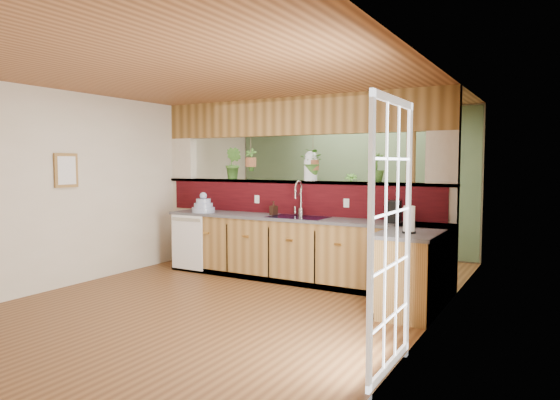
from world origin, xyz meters
The scene contains 28 objects.
ground centered at (0.00, 0.00, 0.00)m, with size 4.60×7.00×0.01m, color brown.
ceiling centered at (0.00, 0.00, 2.60)m, with size 4.60×7.00×0.01m, color brown.
wall_back centered at (0.00, 3.50, 1.30)m, with size 4.60×0.02×2.60m, color beige.
wall_left centered at (-2.30, 0.00, 1.30)m, with size 0.02×7.00×2.60m, color beige.
wall_right centered at (2.30, 0.00, 1.30)m, with size 0.02×7.00×2.60m, color beige.
pass_through_partition centered at (0.03, 1.35, 1.19)m, with size 4.60×0.21×2.60m.
pass_through_ledge centered at (0.00, 1.35, 1.37)m, with size 4.60×0.21×0.04m, color brown.
header_beam centered at (0.00, 1.35, 2.33)m, with size 4.60×0.15×0.55m, color brown.
sage_backwall centered at (0.00, 3.48, 1.30)m, with size 4.55×0.02×2.55m, color #526948.
countertop centered at (0.84, 0.87, 0.45)m, with size 4.14×1.52×0.90m.
dishwasher centered at (-1.48, 0.66, 0.46)m, with size 0.58×0.03×0.82m.
navy_sink centered at (0.25, 0.98, 0.82)m, with size 0.82×0.50×0.18m.
french_door centered at (2.27, -1.30, 1.05)m, with size 0.06×1.02×2.16m, color white.
framed_print centered at (-2.27, -0.80, 1.55)m, with size 0.04×0.35×0.45m.
faucet centered at (0.19, 1.13, 1.17)m, with size 0.22×0.22×0.50m.
dish_stack centered at (-1.30, 0.85, 0.99)m, with size 0.35×0.35×0.31m.
soap_dispenser centered at (-0.18, 1.04, 1.00)m, with size 0.09×0.09×0.20m, color #341D13.
coffee_maker centered at (1.57, 1.02, 1.03)m, with size 0.15×0.25×0.27m.
paper_towel centered at (2.01, 0.16, 1.04)m, with size 0.15×0.15×0.31m.
glass_jar centered at (0.25, 1.35, 1.61)m, with size 0.19×0.19×0.43m.
ledge_plant_left centered at (-1.09, 1.35, 1.64)m, with size 0.27×0.22×0.50m, color #386723.
ledge_plant_right centered at (1.23, 1.35, 1.59)m, with size 0.22×0.22×0.40m, color #386723.
hanging_plant_a centered at (-0.77, 1.35, 1.81)m, with size 0.21×0.17×0.47m.
hanging_plant_b centered at (0.29, 1.35, 1.82)m, with size 0.37×0.34×0.51m.
shelving_console centered at (-0.28, 3.25, 0.50)m, with size 1.59×0.43×1.06m, color black.
shelf_plant_a centered at (-0.66, 3.25, 1.25)m, with size 0.23×0.16×0.44m, color #386723.
shelf_plant_b centered at (0.12, 3.25, 1.25)m, with size 0.24×0.24×0.43m, color #386723.
floor_plant centered at (0.99, 2.27, 0.35)m, with size 0.62×0.54×0.69m, color #386723.
Camera 1 is at (3.44, -5.11, 1.65)m, focal length 32.00 mm.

